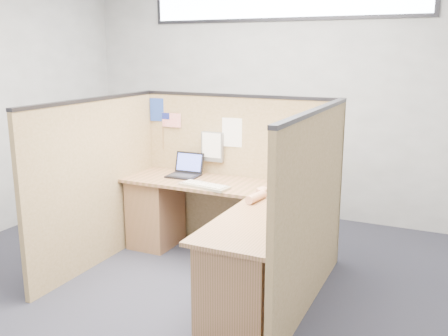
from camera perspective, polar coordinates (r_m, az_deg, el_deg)
The scene contains 14 objects.
floor at distance 4.33m, azimuth -4.05°, elevation -13.24°, with size 5.00×5.00×0.00m, color #21222F.
wall_back at distance 5.96m, azimuth 6.43°, elevation 8.07°, with size 5.00×5.00×0.00m, color #96999B.
clerestory_window at distance 5.95m, azimuth 6.65°, elevation 18.18°, with size 3.30×0.04×0.38m.
cubicle_partitions at distance 4.41m, azimuth -1.51°, elevation -2.03°, with size 2.06×1.83×1.53m.
l_desk at distance 4.33m, azimuth -0.13°, elevation -7.55°, with size 1.95×1.75×0.73m.
laptop at distance 4.92m, azimuth -4.37°, elevation -0.26°, with size 0.31×0.30×0.22m.
keyboard at distance 4.50m, azimuth -2.23°, elevation -2.04°, with size 0.49×0.23×0.03m.
mouse at distance 4.27m, azimuth 4.47°, elevation -2.79°, with size 0.11×0.06×0.04m, color silver.
hand_forearm at distance 4.15m, azimuth 3.94°, elevation -3.07°, with size 0.11×0.38×0.08m.
blue_poster at distance 5.20m, azimuth -7.58°, elevation 6.62°, with size 0.18×0.00×0.24m, color navy.
american_flag at distance 5.13m, azimuth -6.28°, elevation 5.32°, with size 0.22×0.01×0.38m.
file_holder at distance 4.91m, azimuth -1.32°, elevation 2.46°, with size 0.23×0.05×0.29m.
paper_left at distance 4.82m, azimuth 1.02°, elevation 4.08°, with size 0.22×0.00×0.28m, color white.
paper_right at distance 4.65m, azimuth 7.04°, elevation 2.11°, with size 0.23×0.00×0.30m, color white.
Camera 1 is at (1.92, -3.37, 1.93)m, focal length 40.00 mm.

